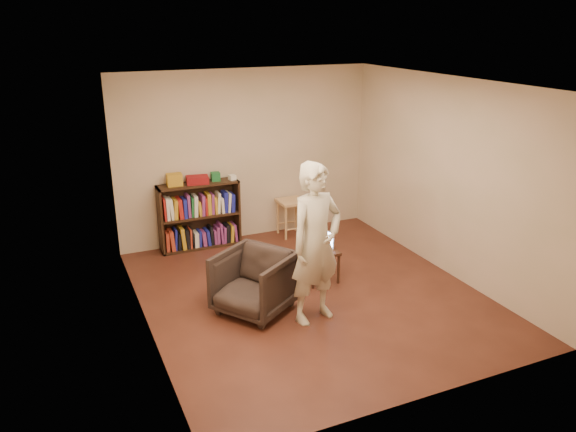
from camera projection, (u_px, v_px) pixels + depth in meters
name	position (u px, v px, depth m)	size (l,w,h in m)	color
floor	(310.00, 294.00, 7.04)	(4.50, 4.50, 0.00)	#3F1D14
ceiling	(313.00, 83.00, 6.18)	(4.50, 4.50, 0.00)	white
wall_back	(247.00, 155.00, 8.55)	(4.00, 4.00, 0.00)	beige
wall_left	(139.00, 219.00, 5.85)	(4.50, 4.50, 0.00)	beige
wall_right	(448.00, 177.00, 7.37)	(4.50, 4.50, 0.00)	beige
bookshelf	(200.00, 219.00, 8.39)	(1.20, 0.30, 1.00)	black
box_yellow	(174.00, 180.00, 8.05)	(0.21, 0.16, 0.18)	gold
red_cloth	(197.00, 180.00, 8.17)	(0.32, 0.23, 0.11)	maroon
box_green	(215.00, 177.00, 8.30)	(0.13, 0.13, 0.13)	#1C6B30
box_white	(232.00, 177.00, 8.35)	(0.09, 0.09, 0.08)	white
stool	(291.00, 207.00, 8.83)	(0.40, 0.40, 0.58)	tan
armchair	(254.00, 283.00, 6.53)	(0.79, 0.81, 0.74)	#2C201D
side_table	(320.00, 255.00, 7.32)	(0.42, 0.42, 0.43)	black
laptop	(321.00, 244.00, 7.32)	(0.35, 0.39, 0.25)	silver
person	(316.00, 244.00, 6.19)	(0.67, 0.44, 1.85)	beige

